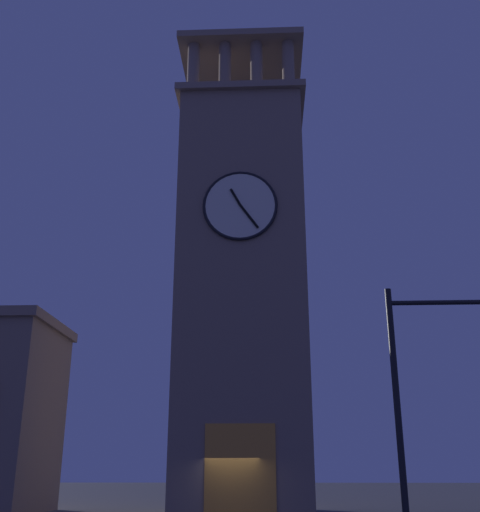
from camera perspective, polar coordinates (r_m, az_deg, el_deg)
name	(u,v)px	position (r m, az deg, el deg)	size (l,w,h in m)	color
clocktower	(243,286)	(34.08, 0.28, -2.76)	(7.23, 7.57, 28.31)	gray
traffic_signal_near	(436,373)	(15.83, 17.62, -10.26)	(3.32, 0.41, 6.25)	black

